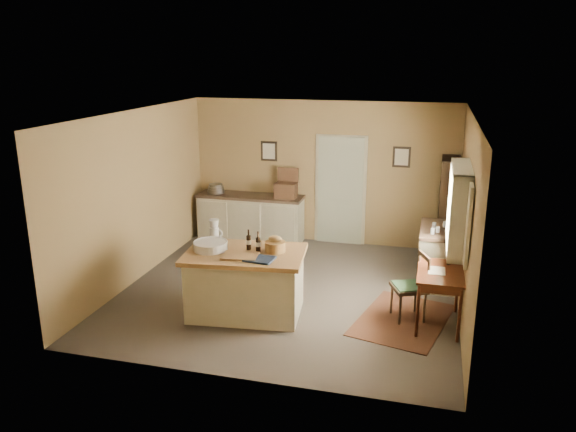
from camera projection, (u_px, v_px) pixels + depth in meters
name	position (u px, v px, depth m)	size (l,w,h in m)	color
ground	(290.00, 291.00, 8.66)	(5.00, 5.00, 0.00)	brown
wall_back	(323.00, 173.00, 10.60)	(5.00, 0.10, 2.70)	olive
wall_front	(231.00, 266.00, 5.96)	(5.00, 0.10, 2.70)	olive
wall_left	(137.00, 196.00, 8.89)	(0.10, 5.00, 2.70)	olive
wall_right	(466.00, 218.00, 7.68)	(0.10, 5.00, 2.70)	olive
ceiling	(290.00, 114.00, 7.90)	(5.00, 5.00, 0.00)	silver
door	(340.00, 189.00, 10.57)	(0.97, 0.06, 2.11)	#A8AE93
framed_prints	(333.00, 154.00, 10.43)	(2.82, 0.02, 0.38)	black
window	(462.00, 208.00, 7.45)	(0.25, 1.99, 1.12)	#BFB497
work_island	(245.00, 281.00, 7.79)	(1.72, 1.23, 1.20)	#BFB497
sideboard	(251.00, 216.00, 10.89)	(2.05, 0.58, 1.18)	#BFB497
rug	(403.00, 320.00, 7.71)	(1.10, 1.60, 0.01)	#552E1C
writing_desk	(440.00, 278.00, 7.41)	(0.59, 0.97, 0.82)	#34160A
desk_chair	(409.00, 288.00, 7.63)	(0.43, 0.43, 0.91)	#312216
right_cabinet	(439.00, 255.00, 8.86)	(0.63, 1.13, 0.99)	#BFB497
shelving_unit	(450.00, 210.00, 9.69)	(0.31, 0.82, 1.82)	#312216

